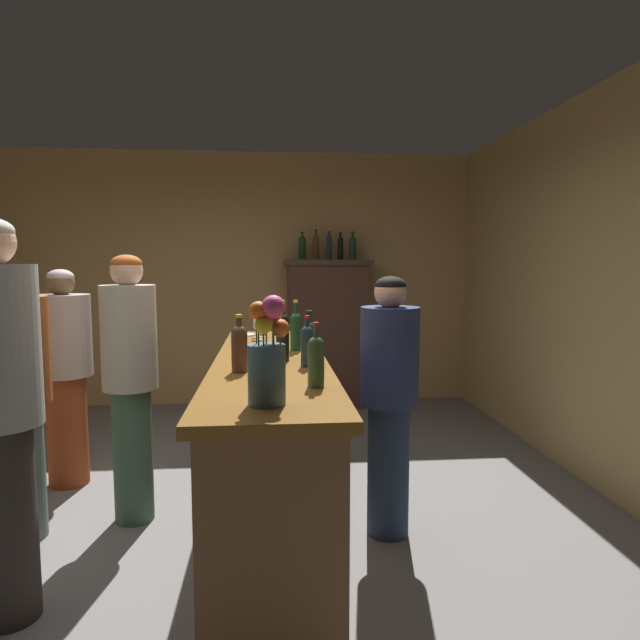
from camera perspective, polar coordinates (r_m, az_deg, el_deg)
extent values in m
plane|color=slate|center=(3.62, -11.08, -20.05)|extent=(7.85, 7.85, 0.00)
cube|color=tan|center=(6.33, -8.49, 4.16)|extent=(5.36, 0.12, 2.80)
cube|color=brown|center=(3.29, -5.02, -13.36)|extent=(0.55, 2.50, 0.99)
cube|color=brown|center=(3.16, -5.10, -4.43)|extent=(0.62, 2.60, 0.05)
cube|color=#432A21|center=(6.10, 0.77, -1.41)|extent=(0.87, 0.36, 1.62)
cube|color=#3E2E20|center=(6.06, 0.78, 5.93)|extent=(0.95, 0.42, 0.06)
cylinder|color=black|center=(3.06, -3.86, -2.12)|extent=(0.07, 0.07, 0.23)
sphere|color=black|center=(3.05, -3.87, -0.01)|extent=(0.07, 0.07, 0.07)
cylinder|color=black|center=(3.04, -3.88, 0.88)|extent=(0.03, 0.03, 0.09)
cylinder|color=gold|center=(3.04, -3.89, 1.93)|extent=(0.03, 0.03, 0.02)
cylinder|color=#2C492E|center=(2.41, -0.42, -4.74)|extent=(0.07, 0.07, 0.19)
sphere|color=#2C492E|center=(2.40, -0.42, -2.56)|extent=(0.07, 0.07, 0.07)
cylinder|color=#2C492E|center=(2.39, -0.42, -1.59)|extent=(0.02, 0.02, 0.08)
cylinder|color=#B12726|center=(2.39, -0.42, -0.42)|extent=(0.03, 0.03, 0.02)
cylinder|color=#4A2D1F|center=(2.77, -8.28, -3.35)|extent=(0.08, 0.08, 0.19)
sphere|color=#4A2D1F|center=(2.76, -8.31, -1.37)|extent=(0.08, 0.08, 0.08)
cylinder|color=#4A2D1F|center=(2.75, -8.32, -0.56)|extent=(0.03, 0.03, 0.08)
cylinder|color=gold|center=(2.75, -8.34, 0.41)|extent=(0.03, 0.03, 0.02)
cylinder|color=#1D3C1A|center=(3.06, -1.06, -2.53)|extent=(0.07, 0.07, 0.18)
sphere|color=#1D3C1A|center=(3.05, -1.07, -0.83)|extent=(0.07, 0.07, 0.07)
cylinder|color=#1D3C1A|center=(3.04, -1.07, -0.08)|extent=(0.03, 0.03, 0.08)
cylinder|color=black|center=(3.04, -1.07, 0.81)|extent=(0.03, 0.03, 0.02)
cylinder|color=#1C2F3C|center=(2.89, -1.34, -3.03)|extent=(0.07, 0.07, 0.18)
sphere|color=#1C2F3C|center=(2.88, -1.34, -1.26)|extent=(0.07, 0.07, 0.07)
cylinder|color=#1C2F3C|center=(2.88, -1.34, -0.56)|extent=(0.02, 0.02, 0.07)
cylinder|color=#B5152A|center=(2.87, -1.35, 0.29)|extent=(0.02, 0.02, 0.02)
cylinder|color=#183B22|center=(3.43, -2.51, -1.51)|extent=(0.07, 0.07, 0.20)
sphere|color=#183B22|center=(3.42, -2.51, 0.14)|extent=(0.07, 0.07, 0.07)
cylinder|color=#183B22|center=(3.42, -2.52, 0.96)|extent=(0.02, 0.02, 0.10)
cylinder|color=gold|center=(3.41, -2.52, 1.91)|extent=(0.03, 0.03, 0.02)
cylinder|color=white|center=(4.07, -6.39, -1.76)|extent=(0.06, 0.06, 0.00)
cylinder|color=white|center=(4.07, -6.39, -1.11)|extent=(0.01, 0.01, 0.09)
ellipsoid|color=white|center=(4.06, -6.40, -0.08)|extent=(0.07, 0.07, 0.06)
cylinder|color=white|center=(3.94, -6.28, -2.01)|extent=(0.07, 0.07, 0.00)
cylinder|color=white|center=(3.94, -6.28, -1.53)|extent=(0.01, 0.01, 0.06)
ellipsoid|color=white|center=(3.93, -6.29, -0.54)|extent=(0.08, 0.08, 0.07)
cylinder|color=white|center=(3.58, -5.86, -2.78)|extent=(0.07, 0.07, 0.00)
cylinder|color=white|center=(3.58, -5.86, -2.20)|extent=(0.01, 0.01, 0.07)
ellipsoid|color=white|center=(3.57, -5.87, -1.11)|extent=(0.06, 0.06, 0.07)
ellipsoid|color=maroon|center=(3.57, -5.87, -1.41)|extent=(0.05, 0.05, 0.03)
cylinder|color=#375A71|center=(2.11, -5.50, -5.63)|extent=(0.14, 0.14, 0.23)
cylinder|color=#38602D|center=(2.11, -4.10, -2.92)|extent=(0.01, 0.01, 0.15)
sphere|color=#D2612A|center=(2.10, -4.12, -0.84)|extent=(0.07, 0.07, 0.07)
cylinder|color=#38602D|center=(2.13, -4.87, -2.14)|extent=(0.01, 0.01, 0.20)
sphere|color=yellow|center=(2.12, -4.89, 0.58)|extent=(0.07, 0.07, 0.07)
cylinder|color=#38602D|center=(2.11, -5.54, -2.02)|extent=(0.01, 0.01, 0.22)
sphere|color=#BD4092|center=(2.10, -5.57, 0.91)|extent=(0.05, 0.05, 0.05)
cylinder|color=#38602D|center=(2.12, -6.54, -1.94)|extent=(0.01, 0.01, 0.22)
sphere|color=red|center=(2.11, -6.57, 1.07)|extent=(0.05, 0.05, 0.05)
cylinder|color=#38602D|center=(2.07, -6.33, -2.10)|extent=(0.01, 0.01, 0.22)
sphere|color=orange|center=(2.06, -6.37, 0.97)|extent=(0.07, 0.07, 0.07)
cylinder|color=#38602D|center=(2.06, -5.82, -2.86)|extent=(0.01, 0.01, 0.17)
sphere|color=gold|center=(2.05, -5.85, -0.50)|extent=(0.07, 0.07, 0.07)
cylinder|color=#38602D|center=(2.06, -4.79, -1.94)|extent=(0.01, 0.01, 0.24)
sphere|color=#D33F7C|center=(2.05, -4.82, 1.34)|extent=(0.09, 0.09, 0.09)
cylinder|color=white|center=(4.19, -7.92, -1.52)|extent=(0.18, 0.18, 0.01)
cylinder|color=#133619|center=(6.04, -1.85, 7.22)|extent=(0.08, 0.08, 0.21)
sphere|color=#133619|center=(6.04, -1.85, 8.23)|extent=(0.08, 0.08, 0.08)
cylinder|color=#133619|center=(6.04, -1.85, 8.56)|extent=(0.03, 0.03, 0.07)
cylinder|color=black|center=(6.04, -1.85, 8.98)|extent=(0.03, 0.03, 0.02)
cylinder|color=#432F1A|center=(6.05, -0.43, 7.24)|extent=(0.07, 0.07, 0.22)
sphere|color=#432F1A|center=(6.05, -0.43, 8.27)|extent=(0.07, 0.07, 0.07)
cylinder|color=#432F1A|center=(6.05, -0.43, 8.73)|extent=(0.03, 0.03, 0.10)
cylinder|color=black|center=(6.05, -0.43, 9.25)|extent=(0.03, 0.03, 0.02)
cylinder|color=#1A2938|center=(6.06, 0.94, 7.34)|extent=(0.06, 0.06, 0.24)
sphere|color=#1A2938|center=(6.06, 0.94, 8.46)|extent=(0.06, 0.06, 0.06)
cylinder|color=#1A2938|center=(6.07, 0.94, 8.82)|extent=(0.02, 0.02, 0.07)
cylinder|color=gold|center=(6.07, 0.94, 9.24)|extent=(0.03, 0.03, 0.02)
cylinder|color=black|center=(6.07, 2.11, 7.22)|extent=(0.06, 0.06, 0.21)
sphere|color=black|center=(6.08, 2.11, 8.23)|extent=(0.06, 0.06, 0.06)
cylinder|color=black|center=(6.08, 2.11, 8.57)|extent=(0.02, 0.02, 0.07)
cylinder|color=black|center=(6.08, 2.12, 9.00)|extent=(0.03, 0.03, 0.02)
cylinder|color=#183325|center=(6.09, 3.36, 7.18)|extent=(0.07, 0.07, 0.21)
sphere|color=#183325|center=(6.10, 3.37, 8.17)|extent=(0.07, 0.07, 0.07)
cylinder|color=#183325|center=(6.10, 3.37, 8.55)|extent=(0.03, 0.03, 0.08)
cylinder|color=black|center=(6.10, 3.37, 9.00)|extent=(0.03, 0.03, 0.02)
cylinder|color=#3D5C46|center=(3.67, -18.68, -12.98)|extent=(0.23, 0.23, 0.82)
cylinder|color=#ACA692|center=(3.51, -19.06, -1.69)|extent=(0.32, 0.32, 0.63)
sphere|color=#D7A68B|center=(3.48, -19.27, 4.81)|extent=(0.19, 0.19, 0.19)
ellipsoid|color=#A24A1A|center=(3.48, -19.29, 5.51)|extent=(0.18, 0.18, 0.10)
cylinder|color=#2D2724|center=(2.93, -29.55, -17.71)|extent=(0.25, 0.25, 0.88)
cylinder|color=maroon|center=(4.41, -24.54, -10.25)|extent=(0.27, 0.27, 0.79)
cylinder|color=gray|center=(4.28, -24.91, -1.45)|extent=(0.38, 0.38, 0.57)
sphere|color=brown|center=(4.25, -25.12, 3.50)|extent=(0.19, 0.19, 0.19)
ellipsoid|color=#BAA8A8|center=(4.25, -25.15, 4.06)|extent=(0.18, 0.18, 0.10)
cylinder|color=#4E5C55|center=(3.70, -28.63, -13.46)|extent=(0.29, 0.29, 0.79)
cylinder|color=brown|center=(3.54, -29.17, -2.73)|extent=(0.40, 0.40, 0.60)
sphere|color=tan|center=(3.51, -29.47, 3.44)|extent=(0.18, 0.18, 0.18)
ellipsoid|color=#A9A8A8|center=(3.51, -29.51, 4.11)|extent=(0.17, 0.17, 0.10)
cylinder|color=#1F2E48|center=(3.35, 7.03, -14.97)|extent=(0.24, 0.24, 0.77)
cylinder|color=navy|center=(3.18, 7.18, -3.69)|extent=(0.34, 0.34, 0.56)
sphere|color=#DDA481|center=(3.14, 7.26, 2.83)|extent=(0.18, 0.18, 0.18)
ellipsoid|color=black|center=(3.14, 7.27, 3.58)|extent=(0.17, 0.17, 0.10)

